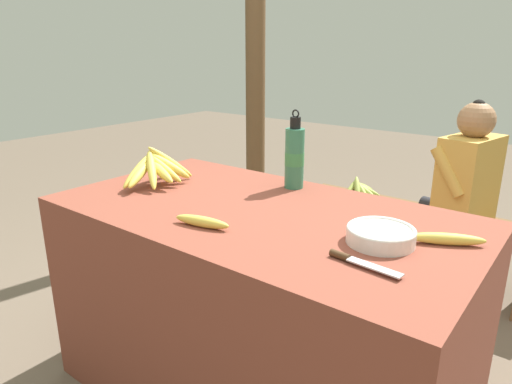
# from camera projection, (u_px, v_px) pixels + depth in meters

# --- Properties ---
(market_counter) EXTENTS (1.45, 0.79, 0.77)m
(market_counter) POSITION_uv_depth(u_px,v_px,m) (258.00, 307.00, 1.68)
(market_counter) COLOR brown
(market_counter) RESTS_ON ground_plane
(banana_bunch_ripe) EXTENTS (0.20, 0.34, 0.16)m
(banana_bunch_ripe) POSITION_uv_depth(u_px,v_px,m) (156.00, 168.00, 1.82)
(banana_bunch_ripe) COLOR #4C381E
(banana_bunch_ripe) RESTS_ON market_counter
(serving_bowl) EXTENTS (0.19, 0.19, 0.05)m
(serving_bowl) POSITION_uv_depth(u_px,v_px,m) (381.00, 234.00, 1.28)
(serving_bowl) COLOR white
(serving_bowl) RESTS_ON market_counter
(water_bottle) EXTENTS (0.08, 0.08, 0.31)m
(water_bottle) POSITION_uv_depth(u_px,v_px,m) (295.00, 157.00, 1.77)
(water_bottle) COLOR #337556
(water_bottle) RESTS_ON market_counter
(loose_banana_front) EXTENTS (0.19, 0.07, 0.03)m
(loose_banana_front) POSITION_uv_depth(u_px,v_px,m) (202.00, 222.00, 1.40)
(loose_banana_front) COLOR #E0C64C
(loose_banana_front) RESTS_ON market_counter
(loose_banana_side) EXTENTS (0.20, 0.13, 0.03)m
(loose_banana_side) POSITION_uv_depth(u_px,v_px,m) (446.00, 239.00, 1.28)
(loose_banana_side) COLOR #E0C64C
(loose_banana_side) RESTS_ON market_counter
(knife) EXTENTS (0.20, 0.04, 0.02)m
(knife) POSITION_uv_depth(u_px,v_px,m) (354.00, 260.00, 1.16)
(knife) COLOR #BCBCC1
(knife) RESTS_ON market_counter
(wooden_bench) EXTENTS (1.38, 0.32, 0.42)m
(wooden_bench) POSITION_uv_depth(u_px,v_px,m) (415.00, 222.00, 2.60)
(wooden_bench) COLOR brown
(wooden_bench) RESTS_ON ground_plane
(seated_vendor) EXTENTS (0.45, 0.42, 1.06)m
(seated_vendor) POSITION_uv_depth(u_px,v_px,m) (458.00, 186.00, 2.39)
(seated_vendor) COLOR #232328
(seated_vendor) RESTS_ON ground_plane
(banana_bunch_green) EXTENTS (0.19, 0.32, 0.15)m
(banana_bunch_green) POSITION_uv_depth(u_px,v_px,m) (361.00, 189.00, 2.76)
(banana_bunch_green) COLOR #4C381E
(banana_bunch_green) RESTS_ON wooden_bench
(support_post_near) EXTENTS (0.14, 0.14, 2.74)m
(support_post_near) POSITION_uv_depth(u_px,v_px,m) (255.00, 37.00, 3.23)
(support_post_near) COLOR brown
(support_post_near) RESTS_ON ground_plane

